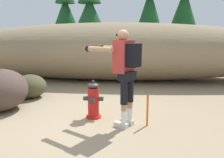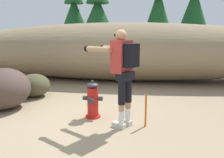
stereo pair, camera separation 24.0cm
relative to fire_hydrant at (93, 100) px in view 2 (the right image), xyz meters
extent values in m
cube|color=#998466|center=(-0.08, -0.20, -0.37)|extent=(56.00, 56.00, 0.04)
ellipsoid|color=#897556|center=(-0.08, 4.24, 0.71)|extent=(14.13, 3.20, 2.14)
cylinder|color=red|center=(0.00, 0.00, -0.33)|extent=(0.30, 0.30, 0.04)
cylinder|color=red|center=(0.00, 0.00, -0.02)|extent=(0.22, 0.22, 0.58)
ellipsoid|color=#333338|center=(0.00, 0.00, 0.32)|extent=(0.24, 0.24, 0.10)
cylinder|color=#333338|center=(0.00, 0.00, 0.39)|extent=(0.06, 0.06, 0.05)
cylinder|color=#333338|center=(-0.16, 0.00, 0.05)|extent=(0.09, 0.09, 0.09)
cylinder|color=#333338|center=(0.16, 0.00, 0.05)|extent=(0.09, 0.09, 0.09)
cylinder|color=#333338|center=(0.00, -0.15, 0.05)|extent=(0.11, 0.09, 0.11)
cube|color=beige|center=(0.59, -0.45, -0.31)|extent=(0.28, 0.22, 0.09)
cylinder|color=white|center=(0.64, -0.48, -0.14)|extent=(0.10, 0.10, 0.24)
cylinder|color=tan|center=(0.64, -0.48, 0.04)|extent=(0.10, 0.10, 0.12)
cylinder|color=black|center=(0.64, -0.48, 0.32)|extent=(0.13, 0.13, 0.45)
cube|color=beige|center=(0.69, -0.28, -0.31)|extent=(0.28, 0.22, 0.09)
cylinder|color=white|center=(0.74, -0.31, -0.14)|extent=(0.10, 0.10, 0.24)
cylinder|color=tan|center=(0.74, -0.31, 0.04)|extent=(0.10, 0.10, 0.12)
cylinder|color=black|center=(0.74, -0.31, 0.32)|extent=(0.13, 0.13, 0.45)
cube|color=black|center=(0.69, -0.39, 0.60)|extent=(0.33, 0.38, 0.16)
cube|color=#B2332D|center=(0.63, -0.35, 0.93)|extent=(0.39, 0.43, 0.57)
cube|color=black|center=(0.80, -0.45, 0.96)|extent=(0.28, 0.32, 0.40)
sphere|color=tan|center=(0.61, -0.34, 1.29)|extent=(0.20, 0.20, 0.20)
cube|color=black|center=(0.53, -0.30, 1.30)|extent=(0.09, 0.14, 0.04)
cylinder|color=tan|center=(0.20, -0.36, 1.05)|extent=(0.55, 0.37, 0.09)
sphere|color=black|center=(-0.04, -0.23, 1.05)|extent=(0.11, 0.11, 0.11)
cylinder|color=tan|center=(0.41, 0.02, 1.05)|extent=(0.55, 0.37, 0.09)
sphere|color=black|center=(0.18, 0.15, 1.05)|extent=(0.11, 0.11, 0.11)
ellipsoid|color=#45442B|center=(-1.98, 1.35, -0.04)|extent=(1.24, 1.24, 0.62)
ellipsoid|color=#493932|center=(-2.14, 0.24, 0.11)|extent=(1.24, 1.33, 0.93)
cylinder|color=#47331E|center=(-3.69, 10.15, 0.51)|extent=(0.23, 0.23, 1.73)
cone|color=#194C23|center=(-3.69, 10.15, 2.55)|extent=(1.89, 1.89, 2.35)
cylinder|color=#47331E|center=(-1.92, 9.17, 0.46)|extent=(0.25, 0.25, 1.62)
cone|color=#194C23|center=(-1.92, 9.17, 2.41)|extent=(2.09, 2.09, 2.29)
cylinder|color=#47331E|center=(1.61, 10.51, 0.26)|extent=(0.25, 0.25, 1.22)
cone|color=#194C23|center=(1.61, 10.51, 2.53)|extent=(2.10, 2.10, 3.33)
cylinder|color=#47331E|center=(4.07, 12.37, 0.44)|extent=(0.27, 0.27, 1.59)
cone|color=#194C23|center=(4.07, 12.37, 2.90)|extent=(2.26, 2.26, 3.33)
cylinder|color=#E55914|center=(1.07, -0.31, -0.05)|extent=(0.04, 0.04, 0.60)
camera|label=1|loc=(0.84, -4.33, 1.28)|focal=36.28mm
camera|label=2|loc=(1.08, -4.29, 1.28)|focal=36.28mm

